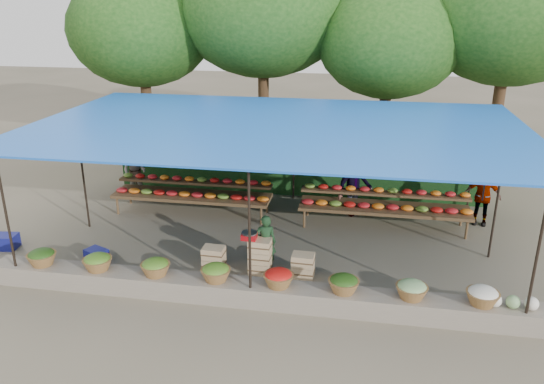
% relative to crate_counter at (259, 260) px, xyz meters
% --- Properties ---
extents(ground, '(60.00, 60.00, 0.00)m').
position_rel_crate_counter_xyz_m(ground, '(0.10, 1.61, -0.31)').
color(ground, brown).
rests_on(ground, ground).
extents(stone_curb, '(10.60, 0.55, 0.40)m').
position_rel_crate_counter_xyz_m(stone_curb, '(0.10, -1.14, -0.11)').
color(stone_curb, '#756A5E').
rests_on(stone_curb, ground).
extents(stall_canopy, '(10.80, 6.60, 2.82)m').
position_rel_crate_counter_xyz_m(stall_canopy, '(0.10, 1.68, 2.36)').
color(stall_canopy, black).
rests_on(stall_canopy, ground).
extents(produce_baskets, '(8.98, 0.58, 0.34)m').
position_rel_crate_counter_xyz_m(produce_baskets, '(0.00, -1.14, 0.25)').
color(produce_baskets, brown).
rests_on(produce_baskets, stone_curb).
extents(netting_backdrop, '(10.60, 0.06, 2.50)m').
position_rel_crate_counter_xyz_m(netting_backdrop, '(0.10, 4.76, 0.94)').
color(netting_backdrop, '#1D4117').
rests_on(netting_backdrop, ground).
extents(tree_row, '(16.51, 5.50, 7.12)m').
position_rel_crate_counter_xyz_m(tree_row, '(0.61, 7.70, 4.39)').
color(tree_row, '#3A2815').
rests_on(tree_row, ground).
extents(fruit_table_left, '(4.21, 0.95, 0.93)m').
position_rel_crate_counter_xyz_m(fruit_table_left, '(-2.39, 2.96, 0.30)').
color(fruit_table_left, '#48331D').
rests_on(fruit_table_left, ground).
extents(fruit_table_right, '(4.21, 0.95, 0.93)m').
position_rel_crate_counter_xyz_m(fruit_table_right, '(2.61, 2.96, 0.30)').
color(fruit_table_right, '#48331D').
rests_on(fruit_table_right, ground).
extents(crate_counter, '(2.36, 0.35, 0.77)m').
position_rel_crate_counter_xyz_m(crate_counter, '(0.00, 0.00, 0.00)').
color(crate_counter, tan).
rests_on(crate_counter, ground).
extents(weighing_scale, '(0.32, 0.32, 0.34)m').
position_rel_crate_counter_xyz_m(weighing_scale, '(-0.19, 0.00, 0.54)').
color(weighing_scale, red).
rests_on(weighing_scale, crate_counter).
extents(vendor_seated, '(0.50, 0.39, 1.24)m').
position_rel_crate_counter_xyz_m(vendor_seated, '(0.11, 0.19, 0.31)').
color(vendor_seated, '#1A391D').
rests_on(vendor_seated, ground).
extents(customer_left, '(0.79, 0.65, 1.49)m').
position_rel_crate_counter_xyz_m(customer_left, '(-4.43, 3.92, 0.43)').
color(customer_left, slate).
rests_on(customer_left, ground).
extents(customer_mid, '(1.28, 1.26, 1.77)m').
position_rel_crate_counter_xyz_m(customer_mid, '(1.85, 3.57, 0.57)').
color(customer_mid, slate).
rests_on(customer_mid, ground).
extents(customer_right, '(0.94, 0.53, 1.51)m').
position_rel_crate_counter_xyz_m(customer_right, '(5.03, 3.52, 0.44)').
color(customer_right, slate).
rests_on(customer_right, ground).
extents(blue_crate_front, '(0.56, 0.49, 0.28)m').
position_rel_crate_counter_xyz_m(blue_crate_front, '(-3.60, -0.10, -0.17)').
color(blue_crate_front, navy).
rests_on(blue_crate_front, ground).
extents(blue_crate_back, '(0.60, 0.47, 0.33)m').
position_rel_crate_counter_xyz_m(blue_crate_back, '(-5.99, 0.13, -0.15)').
color(blue_crate_back, navy).
rests_on(blue_crate_back, ground).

